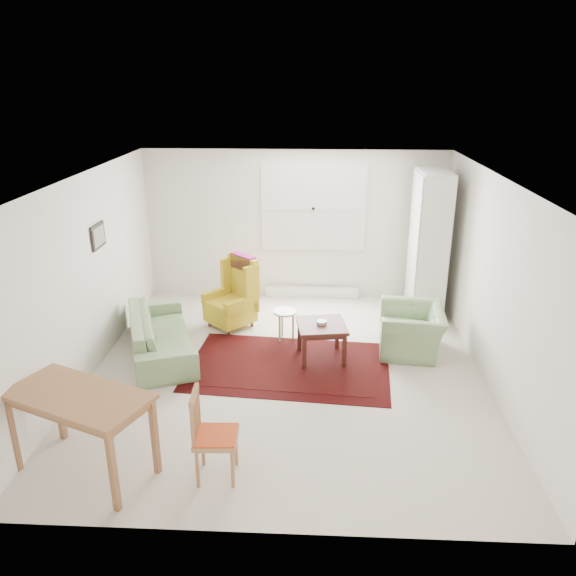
{
  "coord_description": "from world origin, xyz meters",
  "views": [
    {
      "loc": [
        0.33,
        -6.41,
        3.58
      ],
      "look_at": [
        0.0,
        0.3,
        1.05
      ],
      "focal_mm": 35.0,
      "sensor_mm": 36.0,
      "label": 1
    }
  ],
  "objects_px": {
    "armchair": "(412,326)",
    "stool": "(285,325)",
    "desk_chair": "(216,435)",
    "cabinet": "(429,245)",
    "coffee_table": "(321,341)",
    "desk": "(83,433)",
    "sofa": "(160,326)",
    "wingback_chair": "(230,293)"
  },
  "relations": [
    {
      "from": "sofa",
      "to": "wingback_chair",
      "type": "xyz_separation_m",
      "value": [
        0.83,
        0.91,
        0.15
      ]
    },
    {
      "from": "armchair",
      "to": "stool",
      "type": "height_order",
      "value": "armchair"
    },
    {
      "from": "armchair",
      "to": "cabinet",
      "type": "xyz_separation_m",
      "value": [
        0.42,
        1.35,
        0.77
      ]
    },
    {
      "from": "coffee_table",
      "to": "cabinet",
      "type": "xyz_separation_m",
      "value": [
        1.66,
        1.64,
        0.89
      ]
    },
    {
      "from": "coffee_table",
      "to": "sofa",
      "type": "bearing_deg",
      "value": 177.94
    },
    {
      "from": "desk_chair",
      "to": "sofa",
      "type": "bearing_deg",
      "value": 23.08
    },
    {
      "from": "wingback_chair",
      "to": "desk",
      "type": "xyz_separation_m",
      "value": [
        -0.89,
        -3.42,
        -0.12
      ]
    },
    {
      "from": "wingback_chair",
      "to": "desk",
      "type": "distance_m",
      "value": 3.54
    },
    {
      "from": "desk",
      "to": "desk_chair",
      "type": "distance_m",
      "value": 1.27
    },
    {
      "from": "wingback_chair",
      "to": "cabinet",
      "type": "distance_m",
      "value": 3.16
    },
    {
      "from": "cabinet",
      "to": "desk_chair",
      "type": "relative_size",
      "value": 2.5
    },
    {
      "from": "stool",
      "to": "cabinet",
      "type": "xyz_separation_m",
      "value": [
        2.18,
        1.07,
        0.92
      ]
    },
    {
      "from": "armchair",
      "to": "desk",
      "type": "xyz_separation_m",
      "value": [
        -3.51,
        -2.73,
        0.05
      ]
    },
    {
      "from": "coffee_table",
      "to": "desk_chair",
      "type": "xyz_separation_m",
      "value": [
        -1.0,
        -2.44,
        0.2
      ]
    },
    {
      "from": "armchair",
      "to": "desk_chair",
      "type": "relative_size",
      "value": 1.06
    },
    {
      "from": "coffee_table",
      "to": "desk_chair",
      "type": "bearing_deg",
      "value": -112.23
    },
    {
      "from": "cabinet",
      "to": "desk",
      "type": "bearing_deg",
      "value": -133.28
    },
    {
      "from": "coffee_table",
      "to": "wingback_chair",
      "type": "bearing_deg",
      "value": 144.36
    },
    {
      "from": "armchair",
      "to": "stool",
      "type": "distance_m",
      "value": 1.79
    },
    {
      "from": "cabinet",
      "to": "desk",
      "type": "xyz_separation_m",
      "value": [
        -3.92,
        -4.08,
        -0.72
      ]
    },
    {
      "from": "armchair",
      "to": "coffee_table",
      "type": "distance_m",
      "value": 1.28
    },
    {
      "from": "wingback_chair",
      "to": "desk_chair",
      "type": "bearing_deg",
      "value": -40.23
    },
    {
      "from": "desk_chair",
      "to": "stool",
      "type": "bearing_deg",
      "value": -11.48
    },
    {
      "from": "wingback_chair",
      "to": "stool",
      "type": "relative_size",
      "value": 2.41
    },
    {
      "from": "coffee_table",
      "to": "cabinet",
      "type": "bearing_deg",
      "value": 44.75
    },
    {
      "from": "armchair",
      "to": "stool",
      "type": "bearing_deg",
      "value": -93.57
    },
    {
      "from": "coffee_table",
      "to": "cabinet",
      "type": "height_order",
      "value": "cabinet"
    },
    {
      "from": "sofa",
      "to": "coffee_table",
      "type": "height_order",
      "value": "sofa"
    },
    {
      "from": "sofa",
      "to": "coffee_table",
      "type": "bearing_deg",
      "value": -111.9
    },
    {
      "from": "coffee_table",
      "to": "desk",
      "type": "xyz_separation_m",
      "value": [
        -2.27,
        -2.44,
        0.17
      ]
    },
    {
      "from": "stool",
      "to": "desk_chair",
      "type": "bearing_deg",
      "value": -99.0
    },
    {
      "from": "coffee_table",
      "to": "desk_chair",
      "type": "distance_m",
      "value": 2.65
    },
    {
      "from": "wingback_chair",
      "to": "cabinet",
      "type": "xyz_separation_m",
      "value": [
        3.03,
        0.66,
        0.6
      ]
    },
    {
      "from": "wingback_chair",
      "to": "cabinet",
      "type": "relative_size",
      "value": 0.48
    },
    {
      "from": "cabinet",
      "to": "desk_chair",
      "type": "distance_m",
      "value": 4.92
    },
    {
      "from": "sofa",
      "to": "cabinet",
      "type": "height_order",
      "value": "cabinet"
    },
    {
      "from": "stool",
      "to": "coffee_table",
      "type": "bearing_deg",
      "value": -47.89
    },
    {
      "from": "coffee_table",
      "to": "stool",
      "type": "height_order",
      "value": "coffee_table"
    },
    {
      "from": "desk",
      "to": "cabinet",
      "type": "bearing_deg",
      "value": 46.11
    },
    {
      "from": "sofa",
      "to": "stool",
      "type": "relative_size",
      "value": 4.38
    },
    {
      "from": "stool",
      "to": "cabinet",
      "type": "relative_size",
      "value": 0.2
    },
    {
      "from": "wingback_chair",
      "to": "stool",
      "type": "bearing_deg",
      "value": 17.83
    }
  ]
}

